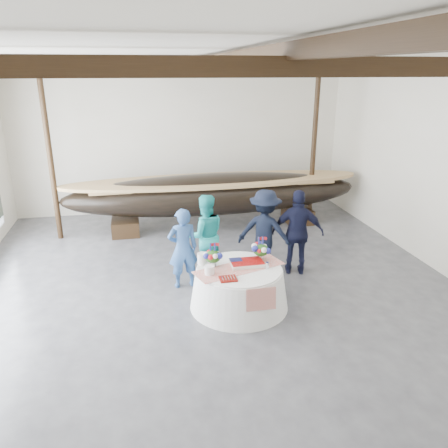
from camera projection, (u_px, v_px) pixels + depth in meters
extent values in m
cube|color=#3D3D42|center=(219.00, 299.00, 8.50)|extent=(10.00, 12.00, 0.01)
cube|color=silver|center=(181.00, 138.00, 13.29)|extent=(10.00, 0.02, 4.50)
cube|color=white|center=(218.00, 51.00, 7.00)|extent=(10.00, 12.00, 0.01)
cube|color=black|center=(292.00, 67.00, 3.85)|extent=(9.80, 0.12, 0.18)
cube|color=black|center=(231.00, 68.00, 6.16)|extent=(9.80, 0.12, 0.18)
cube|color=black|center=(203.00, 68.00, 8.47)|extent=(9.80, 0.12, 0.18)
cube|color=black|center=(188.00, 69.00, 10.78)|extent=(9.80, 0.12, 0.18)
cube|color=black|center=(218.00, 59.00, 7.04)|extent=(0.15, 11.76, 0.15)
cylinder|color=black|center=(50.00, 154.00, 10.85)|extent=(0.14, 0.14, 4.50)
cylinder|color=black|center=(314.00, 145.00, 12.18)|extent=(0.14, 0.14, 4.50)
cube|color=black|center=(126.00, 226.00, 11.86)|extent=(0.72, 0.92, 0.41)
cube|color=black|center=(297.00, 215.00, 12.79)|extent=(0.72, 0.92, 0.41)
ellipsoid|color=black|center=(215.00, 194.00, 12.07)|extent=(8.22, 1.64, 1.13)
cube|color=#9E7A4C|center=(214.00, 183.00, 11.96)|extent=(6.58, 1.08, 0.06)
cone|color=white|center=(239.00, 288.00, 8.14)|extent=(1.84, 1.84, 0.76)
cylinder|color=white|center=(239.00, 269.00, 8.01)|extent=(1.56, 1.56, 0.04)
cube|color=red|center=(239.00, 268.00, 8.01)|extent=(1.79, 1.05, 0.01)
cube|color=white|center=(247.00, 263.00, 8.11)|extent=(0.60, 0.40, 0.07)
cylinder|color=white|center=(209.00, 270.00, 7.73)|extent=(0.18, 0.18, 0.17)
cylinder|color=white|center=(202.00, 259.00, 8.15)|extent=(0.18, 0.18, 0.21)
cube|color=#650C09|center=(228.00, 279.00, 7.56)|extent=(0.30, 0.24, 0.03)
cone|color=silver|center=(267.00, 265.00, 7.97)|extent=(0.09, 0.09, 0.12)
imported|color=#2B508A|center=(183.00, 248.00, 8.76)|extent=(0.65, 0.46, 1.68)
imported|color=#21ACAA|center=(205.00, 235.00, 9.27)|extent=(0.91, 0.73, 1.80)
imported|color=black|center=(265.00, 232.00, 9.41)|extent=(1.38, 1.18, 1.86)
imported|color=black|center=(298.00, 233.00, 9.33)|extent=(1.18, 0.77, 1.87)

